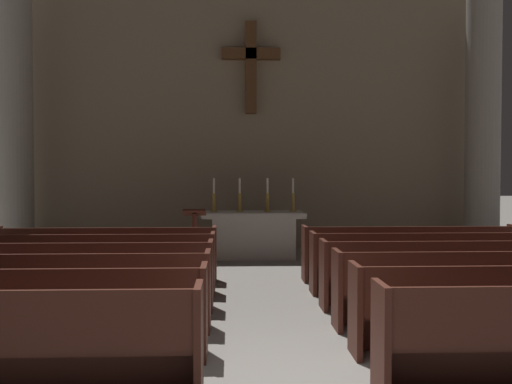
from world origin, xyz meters
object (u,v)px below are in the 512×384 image
Objects in this scene: pew_right_row_4 at (456,274)px; pew_right_row_5 at (431,262)px; column_right_fourth at (483,92)px; candlestick_outer_left at (214,201)px; pew_right_row_3 at (488,289)px; pew_left_row_2 at (20,313)px; candlestick_inner_right at (267,201)px; column_left_fourth at (14,89)px; lectern at (195,239)px; altar at (254,234)px; pew_left_row_4 at (74,276)px; candlestick_outer_right at (293,201)px; pew_left_row_3 at (51,292)px; pew_right_row_6 at (411,253)px; pew_left_row_6 at (106,255)px; candlestick_inner_left at (240,201)px; pew_left_row_5 at (92,264)px.

pew_right_row_5 is at bearing 90.00° from pew_right_row_4.
candlestick_outer_left is (-6.12, -0.68, -2.45)m from column_right_fourth.
pew_left_row_2 is at bearing -168.29° from pew_right_row_3.
candlestick_inner_right is at bearing 67.88° from pew_left_row_2.
column_left_fourth is at bearing 180.00° from column_right_fourth.
pew_right_row_3 is (5.20, 1.08, 0.00)m from pew_left_row_2.
lectern is at bearing 144.60° from pew_right_row_5.
altar is 1.91× the size of lectern.
pew_left_row_4 is 5.18× the size of candlestick_outer_right.
pew_left_row_3 is 1.00× the size of pew_right_row_3.
altar is at bearing 0.00° from candlestick_outer_left.
column_left_fourth is (-7.87, 3.51, 3.21)m from pew_right_row_6.
pew_left_row_6 is (0.00, 4.31, 0.00)m from pew_left_row_2.
pew_left_row_2 is 0.49× the size of column_right_fourth.
pew_left_row_3 is 1.00× the size of pew_right_row_4.
column_left_fourth is at bearing 115.30° from pew_left_row_4.
pew_right_row_5 is 1.08m from pew_right_row_6.
candlestick_outer_left is 1.00× the size of candlestick_inner_right.
candlestick_inner_left is at bearing 180.00° from candlestick_inner_right.
altar is 3.07× the size of candlestick_inner_right.
candlestick_outer_left and candlestick_inner_right have the same top height.
pew_left_row_4 is 5.33m from candlestick_outer_left.
pew_left_row_3 is at bearing -119.67° from candlestick_outer_right.
pew_right_row_3 is 5.18× the size of candlestick_outer_left.
lectern is (-6.47, -1.88, -3.14)m from column_right_fourth.
candlestick_outer_right is at bearing 0.00° from candlestick_inner_left.
pew_left_row_6 is (0.00, 2.15, 0.00)m from pew_left_row_4.
pew_right_row_3 is (5.20, -1.08, 0.00)m from pew_left_row_4.
pew_left_row_2 is 11.55m from column_right_fourth.
column_right_fourth is (2.67, 4.58, 3.21)m from pew_right_row_5.
pew_left_row_5 is 5.18× the size of candlestick_outer_left.
pew_left_row_6 is 3.84m from altar.
candlestick_inner_left reaches higher than pew_left_row_5.
pew_right_row_3 is (5.20, -2.15, 0.00)m from pew_left_row_5.
pew_left_row_5 is 5.18× the size of candlestick_outer_right.
pew_left_row_2 is at bearing -140.35° from pew_right_row_6.
column_right_fourth is 10.52× the size of candlestick_inner_left.
candlestick_outer_left is (-3.45, 2.82, 0.76)m from pew_right_row_6.
pew_right_row_5 is 5.18× the size of candlestick_outer_left.
candlestick_outer_left is at bearing 65.85° from pew_left_row_5.
pew_left_row_2 is 5.18× the size of candlestick_outer_left.
candlestick_inner_left is (2.30, 3.90, 0.76)m from pew_left_row_5.
pew_left_row_5 is at bearing -149.80° from column_right_fourth.
candlestick_inner_left is at bearing -7.81° from column_left_fourth.
candlestick_outer_left reaches higher than pew_left_row_3.
candlestick_outer_left is at bearing 131.49° from pew_right_row_5.
column_right_fourth reaches higher than candlestick_outer_left.
pew_left_row_2 and pew_right_row_3 have the same top height.
pew_left_row_3 and pew_left_row_4 have the same top height.
candlestick_outer_right is at bearing 109.36° from pew_right_row_4.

